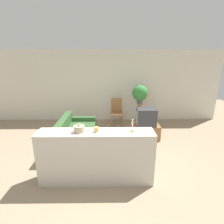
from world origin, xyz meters
TOP-DOWN VIEW (x-y plane):
  - ground_plane at (0.00, 0.00)m, footprint 14.00×14.00m
  - wall_back at (0.00, 3.43)m, footprint 9.00×0.06m
  - couch at (-0.74, 1.26)m, footprint 0.98×1.96m
  - tv_stand at (1.35, 1.62)m, footprint 0.84×0.46m
  - television at (1.34, 1.62)m, footprint 0.58×0.43m
  - wooden_chair at (0.51, 2.84)m, footprint 0.44×0.44m
  - plant_stand at (1.35, 2.88)m, footprint 0.17×0.17m
  - potted_plant at (1.35, 2.88)m, footprint 0.56×0.56m
  - foreground_counter at (0.00, -0.31)m, footprint 2.20×0.44m
  - decorative_bowl at (-0.31, -0.31)m, footprint 0.21×0.21m
  - candle_jar at (0.01, -0.31)m, footprint 0.09×0.09m
  - candlestick at (0.68, -0.31)m, footprint 0.07×0.07m

SIDE VIEW (x-z plane):
  - ground_plane at x=0.00m, z-range 0.00..0.00m
  - tv_stand at x=1.35m, z-range 0.00..0.44m
  - couch at x=-0.74m, z-range -0.10..0.61m
  - plant_stand at x=1.35m, z-range 0.00..0.80m
  - foreground_counter at x=0.00m, z-range 0.00..1.05m
  - wooden_chair at x=0.51m, z-range 0.05..1.02m
  - television at x=1.34m, z-range 0.44..0.95m
  - candle_jar at x=0.01m, z-range 1.05..1.15m
  - decorative_bowl at x=-0.31m, z-range 1.03..1.20m
  - candlestick at x=0.68m, z-range 1.01..1.25m
  - potted_plant at x=1.35m, z-range 0.84..1.51m
  - wall_back at x=0.00m, z-range 0.00..2.70m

